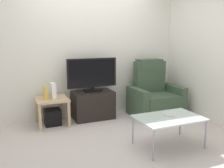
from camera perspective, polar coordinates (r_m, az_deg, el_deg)
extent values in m
plane|color=#BCB2AD|center=(4.03, -0.16, -11.31)|extent=(6.40, 6.40, 0.00)
cube|color=silver|center=(4.80, -5.50, 8.16)|extent=(6.40, 0.06, 2.60)
cube|color=silver|center=(4.80, 21.17, 7.49)|extent=(0.06, 4.48, 2.60)
cube|color=black|center=(4.68, -4.45, -4.82)|extent=(0.75, 0.47, 0.52)
cube|color=black|center=(4.45, -3.53, -4.26)|extent=(0.69, 0.02, 0.02)
cube|color=black|center=(4.48, -3.75, -3.67)|extent=(0.34, 0.11, 0.04)
cube|color=black|center=(4.63, -4.58, -1.49)|extent=(0.32, 0.20, 0.03)
cube|color=black|center=(4.62, -4.58, -1.00)|extent=(0.06, 0.04, 0.05)
cube|color=black|center=(4.57, -4.64, 2.60)|extent=(0.94, 0.05, 0.54)
cube|color=black|center=(4.55, -4.54, 2.56)|extent=(0.87, 0.01, 0.48)
cube|color=#384C38|center=(4.95, 10.14, -4.68)|extent=(0.70, 0.72, 0.42)
cube|color=#384C38|center=(5.06, 8.66, 1.74)|extent=(0.64, 0.20, 0.62)
cube|color=#384C38|center=(5.05, 8.62, 4.58)|extent=(0.50, 0.26, 0.20)
cube|color=#384C38|center=(4.72, 5.88, -4.45)|extent=(0.14, 0.68, 0.56)
cube|color=#384C38|center=(5.17, 14.07, -3.37)|extent=(0.14, 0.68, 0.56)
cube|color=tan|center=(4.39, -13.82, -3.45)|extent=(0.54, 0.54, 0.04)
cube|color=tan|center=(4.20, -16.35, -7.63)|extent=(0.04, 0.04, 0.44)
cube|color=tan|center=(4.27, -9.97, -7.02)|extent=(0.04, 0.04, 0.44)
cube|color=tan|center=(4.65, -17.08, -5.86)|extent=(0.04, 0.04, 0.44)
cube|color=tan|center=(4.72, -11.31, -5.35)|extent=(0.04, 0.04, 0.44)
cube|color=black|center=(4.48, -13.63, -7.44)|extent=(0.28, 0.28, 0.28)
cube|color=gold|center=(4.33, -15.16, -1.93)|extent=(0.05, 0.12, 0.23)
cube|color=white|center=(4.37, -13.47, -1.48)|extent=(0.07, 0.20, 0.26)
cube|color=#B2C6C1|center=(3.53, 13.09, -7.62)|extent=(0.90, 0.60, 0.02)
cylinder|color=gray|center=(3.18, 9.56, -13.78)|extent=(0.02, 0.02, 0.41)
cylinder|color=gray|center=(3.67, 20.88, -10.91)|extent=(0.02, 0.02, 0.41)
cylinder|color=gray|center=(3.60, 4.85, -10.61)|extent=(0.02, 0.02, 0.41)
cylinder|color=gray|center=(4.05, 15.55, -8.55)|extent=(0.02, 0.02, 0.41)
cube|color=#B7B7BC|center=(3.57, 13.20, -7.19)|extent=(0.15, 0.16, 0.01)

